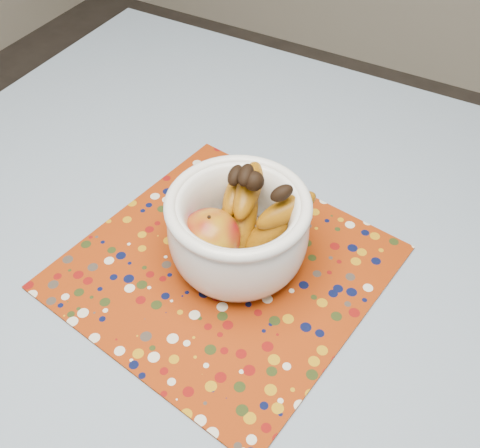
% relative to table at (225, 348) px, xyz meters
% --- Properties ---
extents(table, '(1.20, 1.20, 0.75)m').
position_rel_table_xyz_m(table, '(0.00, 0.00, 0.00)').
color(table, brown).
rests_on(table, ground).
extents(tablecloth, '(1.32, 1.32, 0.01)m').
position_rel_table_xyz_m(tablecloth, '(0.00, 0.00, 0.08)').
color(tablecloth, slate).
rests_on(tablecloth, table).
extents(placemat, '(0.46, 0.46, 0.00)m').
position_rel_table_xyz_m(placemat, '(-0.04, 0.07, 0.09)').
color(placemat, maroon).
rests_on(placemat, tablecloth).
extents(fruit_bowl, '(0.21, 0.20, 0.15)m').
position_rel_table_xyz_m(fruit_bowl, '(-0.03, 0.10, 0.16)').
color(fruit_bowl, white).
rests_on(fruit_bowl, placemat).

